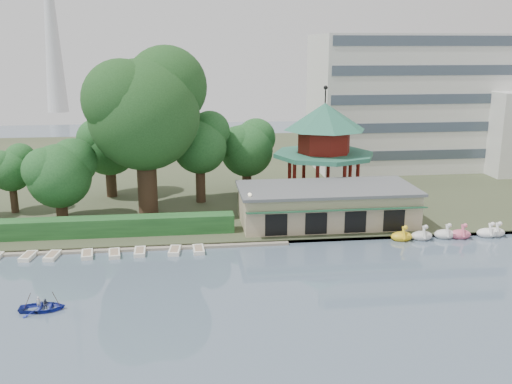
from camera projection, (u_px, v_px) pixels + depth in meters
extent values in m
plane|color=slate|center=(259.00, 330.00, 38.53)|extent=(220.00, 220.00, 0.00)
cube|color=#424930|center=(217.00, 169.00, 88.50)|extent=(220.00, 70.00, 0.40)
cube|color=gray|center=(236.00, 243.00, 55.13)|extent=(220.00, 0.60, 0.30)
cube|color=gray|center=(110.00, 249.00, 53.64)|extent=(34.00, 1.60, 0.24)
cube|color=tan|center=(326.00, 206.00, 60.32)|extent=(18.00, 8.00, 3.60)
cube|color=#595B5E|center=(327.00, 188.00, 59.84)|extent=(18.60, 8.60, 0.30)
cube|color=#194C2D|center=(337.00, 210.00, 55.98)|extent=(18.00, 1.59, 0.45)
cylinder|color=tan|center=(322.00, 193.00, 70.47)|extent=(10.40, 10.40, 1.20)
cylinder|color=#296B53|center=(324.00, 155.00, 69.27)|extent=(12.40, 12.40, 0.50)
cylinder|color=maroon|center=(324.00, 141.00, 68.87)|extent=(6.40, 6.40, 2.80)
cone|color=#296B53|center=(325.00, 116.00, 68.13)|extent=(10.00, 10.00, 3.20)
cylinder|color=black|center=(325.00, 95.00, 67.51)|extent=(0.16, 0.16, 1.80)
cube|color=silver|center=(411.00, 102.00, 87.57)|extent=(30.00, 14.00, 20.00)
cone|color=silver|center=(49.00, 5.00, 160.89)|extent=(6.00, 6.00, 60.00)
cube|color=#245926|center=(82.00, 227.00, 56.17)|extent=(30.00, 2.00, 1.80)
cylinder|color=black|center=(250.00, 215.00, 56.39)|extent=(0.12, 0.12, 4.00)
sphere|color=beige|center=(250.00, 195.00, 55.87)|extent=(0.36, 0.36, 0.36)
cylinder|color=#3A281C|center=(147.00, 174.00, 63.21)|extent=(2.18, 2.18, 8.90)
sphere|color=#204A1E|center=(144.00, 115.00, 61.59)|extent=(12.09, 12.09, 12.09)
sphere|color=#204A1E|center=(166.00, 87.00, 62.91)|extent=(9.06, 9.06, 9.06)
sphere|color=#204A1E|center=(122.00, 99.00, 59.74)|extent=(8.46, 8.46, 8.46)
cylinder|color=#3A281C|center=(61.00, 203.00, 60.84)|extent=(1.22, 1.22, 3.98)
sphere|color=#245926|center=(59.00, 176.00, 60.12)|extent=(6.79, 6.79, 6.79)
sphere|color=#245926|center=(73.00, 162.00, 60.94)|extent=(5.09, 5.09, 5.09)
sphere|color=#245926|center=(45.00, 170.00, 59.13)|extent=(4.75, 4.75, 4.75)
cylinder|color=#3A281C|center=(14.00, 196.00, 64.00)|extent=(0.83, 0.83, 3.87)
sphere|color=#245926|center=(11.00, 171.00, 63.30)|extent=(4.59, 4.59, 4.59)
sphere|color=#245926|center=(20.00, 158.00, 63.76)|extent=(3.44, 3.44, 3.44)
sphere|color=#245926|center=(1.00, 165.00, 62.57)|extent=(3.21, 3.21, 3.21)
cylinder|color=#3A281C|center=(200.00, 180.00, 68.19)|extent=(1.15, 1.15, 5.43)
sphere|color=#245926|center=(200.00, 147.00, 67.20)|extent=(6.37, 6.37, 6.37)
sphere|color=#245926|center=(210.00, 131.00, 67.84)|extent=(4.78, 4.78, 4.78)
sphere|color=#245926|center=(190.00, 139.00, 66.19)|extent=(4.46, 4.46, 4.46)
cylinder|color=#3A281C|center=(247.00, 175.00, 72.87)|extent=(1.20, 1.20, 4.41)
sphere|color=#245926|center=(247.00, 150.00, 72.06)|extent=(6.66, 6.66, 6.66)
sphere|color=#245926|center=(256.00, 138.00, 72.83)|extent=(4.99, 4.99, 4.99)
sphere|color=#245926|center=(238.00, 144.00, 71.07)|extent=(4.66, 4.66, 4.66)
cylinder|color=#3A281C|center=(111.00, 176.00, 70.79)|extent=(1.28, 1.28, 5.11)
sphere|color=#245926|center=(109.00, 146.00, 69.86)|extent=(7.11, 7.11, 7.11)
sphere|color=#245926|center=(121.00, 132.00, 70.65)|extent=(5.33, 5.33, 5.33)
sphere|color=#245926|center=(97.00, 139.00, 68.78)|extent=(4.98, 4.98, 4.98)
ellipsoid|color=yellow|center=(402.00, 237.00, 56.35)|extent=(2.16, 1.44, 0.99)
cylinder|color=yellow|center=(404.00, 233.00, 55.69)|extent=(0.26, 0.79, 1.29)
sphere|color=yellow|center=(406.00, 228.00, 55.24)|extent=(0.44, 0.44, 0.44)
ellipsoid|color=silver|center=(422.00, 236.00, 56.55)|extent=(2.16, 1.44, 0.99)
cylinder|color=silver|center=(424.00, 232.00, 55.88)|extent=(0.26, 0.79, 1.29)
sphere|color=silver|center=(426.00, 227.00, 55.43)|extent=(0.44, 0.44, 0.44)
ellipsoid|color=silver|center=(445.00, 234.00, 57.03)|extent=(2.16, 1.44, 0.99)
cylinder|color=silver|center=(448.00, 231.00, 56.37)|extent=(0.26, 0.79, 1.29)
sphere|color=silver|center=(449.00, 225.00, 55.92)|extent=(0.44, 0.44, 0.44)
ellipsoid|color=#DE617D|center=(460.00, 234.00, 57.01)|extent=(2.16, 1.44, 0.99)
cylinder|color=#DE617D|center=(463.00, 231.00, 56.34)|extent=(0.26, 0.79, 1.29)
sphere|color=#DE617D|center=(465.00, 226.00, 55.89)|extent=(0.44, 0.44, 0.44)
ellipsoid|color=white|center=(487.00, 233.00, 57.44)|extent=(2.16, 1.44, 0.99)
cylinder|color=white|center=(491.00, 229.00, 56.77)|extent=(0.26, 0.79, 1.29)
sphere|color=white|center=(493.00, 224.00, 56.32)|extent=(0.44, 0.44, 0.44)
ellipsoid|color=white|center=(494.00, 232.00, 57.59)|extent=(2.16, 1.44, 0.99)
cylinder|color=white|center=(498.00, 229.00, 56.92)|extent=(0.26, 0.79, 1.29)
sphere|color=white|center=(500.00, 224.00, 56.48)|extent=(0.44, 0.44, 0.44)
cube|color=white|center=(28.00, 256.00, 51.54)|extent=(1.28, 2.41, 0.36)
cube|color=white|center=(52.00, 256.00, 51.65)|extent=(1.28, 2.41, 0.36)
cube|color=white|center=(87.00, 254.00, 51.99)|extent=(1.30, 2.41, 0.36)
cube|color=white|center=(114.00, 254.00, 52.19)|extent=(1.28, 2.41, 0.36)
cube|color=white|center=(140.00, 252.00, 52.66)|extent=(1.06, 2.33, 0.36)
cube|color=white|center=(175.00, 251.00, 52.96)|extent=(1.23, 2.39, 0.36)
cube|color=white|center=(199.00, 250.00, 53.21)|extent=(1.11, 2.35, 0.36)
imported|color=#212E9D|center=(42.00, 304.00, 41.24)|extent=(4.64, 3.37, 0.95)
imported|color=silver|center=(38.00, 302.00, 41.38)|extent=(0.33, 0.22, 0.90)
imported|color=#363D4E|center=(46.00, 304.00, 41.07)|extent=(0.43, 0.34, 0.87)
cylinder|color=#3A281C|center=(25.00, 307.00, 41.13)|extent=(0.94, 0.29, 2.01)
cylinder|color=#3A281C|center=(59.00, 305.00, 41.41)|extent=(0.94, 0.29, 2.01)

